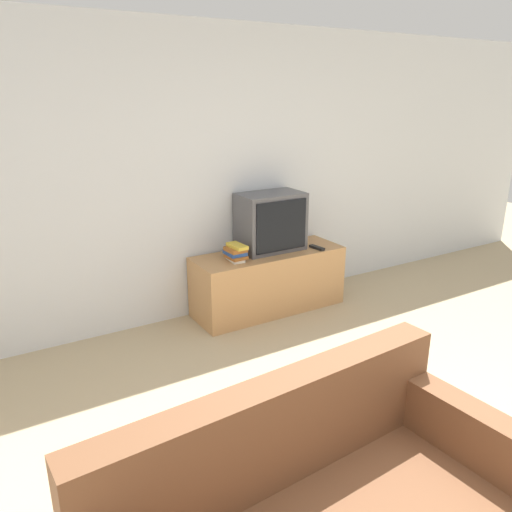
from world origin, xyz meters
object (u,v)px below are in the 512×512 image
at_px(television, 271,222).
at_px(remote_on_stand, 317,248).
at_px(tv_stand, 269,281).
at_px(book_stack, 236,253).

height_order(television, remote_on_stand, television).
bearing_deg(tv_stand, book_stack, -171.48).
height_order(tv_stand, book_stack, book_stack).
bearing_deg(tv_stand, remote_on_stand, -18.19).
distance_m(tv_stand, remote_on_stand, 0.57).
bearing_deg(remote_on_stand, television, 151.46).
height_order(television, book_stack, television).
bearing_deg(book_stack, television, 15.44).
height_order(tv_stand, television, television).
xyz_separation_m(television, book_stack, (-0.45, -0.12, -0.20)).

